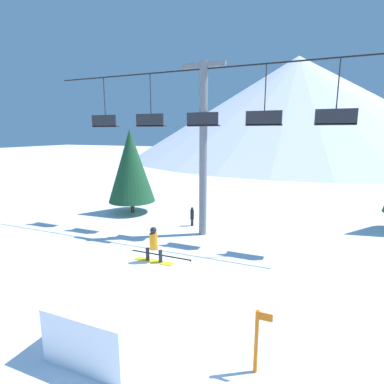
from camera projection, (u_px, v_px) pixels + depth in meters
name	position (u px, v px, depth m)	size (l,w,h in m)	color
ground_plane	(113.00, 338.00, 8.71)	(220.00, 220.00, 0.00)	white
mountain_ridge	(296.00, 108.00, 69.62)	(76.01, 76.01, 22.94)	silver
snow_ramp	(129.00, 303.00, 9.21)	(2.42, 4.28, 1.48)	white
snowboarder	(154.00, 245.00, 10.29)	(1.45, 0.28, 1.26)	yellow
chairlift	(203.00, 136.00, 16.54)	(19.31, 0.44, 9.61)	slate
pine_tree_near	(131.00, 166.00, 21.85)	(3.42, 3.42, 6.17)	#4C3823
trail_marker	(257.00, 340.00, 7.31)	(0.41, 0.10, 1.69)	orange
distant_skier	(192.00, 216.00, 19.13)	(0.24, 0.24, 1.23)	black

